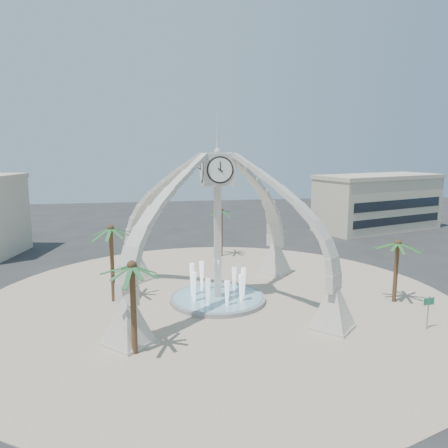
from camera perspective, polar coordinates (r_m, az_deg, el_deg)
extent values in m
plane|color=#282828|center=(37.19, -0.82, -10.08)|extent=(140.00, 140.00, 0.00)
cylinder|color=tan|center=(37.18, -0.82, -10.04)|extent=(40.00, 40.00, 0.06)
cube|color=beige|center=(35.80, -0.84, -2.69)|extent=(0.55, 0.55, 9.80)
cube|color=beige|center=(34.97, -0.86, 7.18)|extent=(2.50, 2.50, 2.50)
cone|color=beige|center=(34.96, -0.88, 12.51)|extent=(0.20, 0.20, 4.00)
cylinder|color=white|center=(33.70, -0.50, 7.08)|extent=(1.84, 0.04, 1.84)
pyramid|color=beige|center=(44.85, 6.67, -4.49)|extent=(3.80, 3.80, 3.20)
pyramid|color=beige|center=(43.04, -11.75, -5.25)|extent=(3.80, 3.80, 3.20)
pyramid|color=beige|center=(29.62, -12.45, -12.39)|extent=(3.80, 3.80, 3.20)
pyramid|color=beige|center=(32.20, 14.05, -10.60)|extent=(3.80, 3.80, 3.20)
cylinder|color=gray|center=(37.12, -0.82, -9.79)|extent=(8.00, 8.00, 0.40)
cylinder|color=#83B6C4|center=(37.05, -0.82, -9.47)|extent=(7.40, 7.40, 0.04)
cone|color=white|center=(36.54, -0.82, -7.10)|extent=(0.60, 0.60, 3.20)
cube|color=#C4B799|center=(72.45, 19.43, 2.47)|extent=(21.49, 13.79, 8.00)
cube|color=#C4B799|center=(72.06, 19.63, 5.86)|extent=(21.87, 14.17, 0.60)
cylinder|color=brown|center=(38.93, 21.52, -5.87)|extent=(0.34, 0.34, 5.18)
cylinder|color=brown|center=(37.32, -14.39, -5.18)|extent=(0.34, 0.34, 6.40)
cylinder|color=brown|center=(51.35, -0.36, -1.16)|extent=(0.33, 0.33, 5.66)
cylinder|color=brown|center=(27.87, -11.74, -10.89)|extent=(0.36, 0.36, 5.85)
cylinder|color=slate|center=(34.50, 25.08, -10.47)|extent=(0.08, 0.08, 2.51)
cube|color=#1B6F4A|center=(34.23, 25.19, -9.12)|extent=(0.85, 0.13, 0.50)
cube|color=white|center=(34.23, 25.19, -9.12)|extent=(0.92, 0.11, 0.57)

